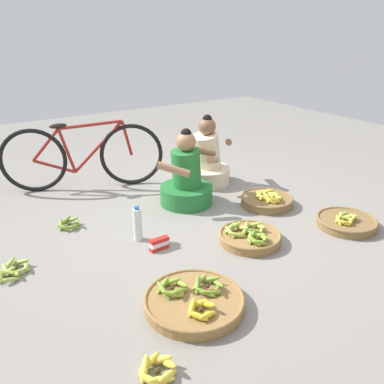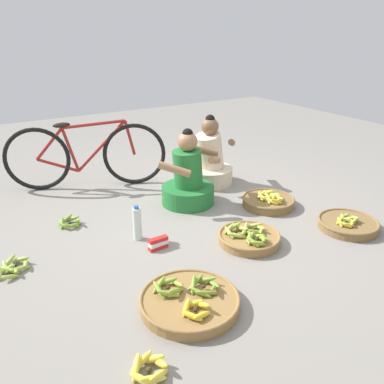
{
  "view_description": "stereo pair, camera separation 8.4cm",
  "coord_description": "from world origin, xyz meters",
  "px_view_note": "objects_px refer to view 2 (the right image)",
  "views": [
    {
      "loc": [
        -1.7,
        -2.83,
        1.65
      ],
      "look_at": [
        0.0,
        -0.2,
        0.35
      ],
      "focal_mm": 37.7,
      "sensor_mm": 36.0,
      "label": 1
    },
    {
      "loc": [
        -1.63,
        -2.88,
        1.65
      ],
      "look_at": [
        0.0,
        -0.2,
        0.35
      ],
      "focal_mm": 37.7,
      "sensor_mm": 36.0,
      "label": 2
    }
  ],
  "objects_px": {
    "water_bottle": "(137,223)",
    "vendor_woman_front": "(188,181)",
    "vendor_woman_behind": "(210,162)",
    "banana_basket_near_vendor": "(190,301)",
    "bicycle_leaning": "(86,155)",
    "banana_basket_back_right": "(268,201)",
    "banana_basket_back_left": "(348,224)",
    "packet_carton_stack": "(158,243)",
    "banana_basket_mid_left": "(249,237)",
    "loose_bananas_mid_right": "(13,268)",
    "loose_bananas_near_bicycle": "(70,223)",
    "loose_bananas_front_left": "(149,369)"
  },
  "relations": [
    {
      "from": "banana_basket_near_vendor",
      "to": "loose_bananas_mid_right",
      "type": "relative_size",
      "value": 2.36
    },
    {
      "from": "water_bottle",
      "to": "vendor_woman_front",
      "type": "bearing_deg",
      "value": 29.33
    },
    {
      "from": "banana_basket_back_left",
      "to": "packet_carton_stack",
      "type": "distance_m",
      "value": 1.67
    },
    {
      "from": "vendor_woman_behind",
      "to": "packet_carton_stack",
      "type": "xyz_separation_m",
      "value": [
        -1.15,
        -1.0,
        -0.2
      ]
    },
    {
      "from": "banana_basket_back_right",
      "to": "banana_basket_near_vendor",
      "type": "distance_m",
      "value": 1.72
    },
    {
      "from": "vendor_woman_front",
      "to": "banana_basket_mid_left",
      "type": "relative_size",
      "value": 1.49
    },
    {
      "from": "bicycle_leaning",
      "to": "packet_carton_stack",
      "type": "xyz_separation_m",
      "value": [
        0.05,
        -1.59,
        -0.31
      ]
    },
    {
      "from": "banana_basket_back_right",
      "to": "loose_bananas_mid_right",
      "type": "relative_size",
      "value": 1.91
    },
    {
      "from": "banana_basket_back_right",
      "to": "water_bottle",
      "type": "xyz_separation_m",
      "value": [
        -1.37,
        0.06,
        0.09
      ]
    },
    {
      "from": "banana_basket_mid_left",
      "to": "banana_basket_near_vendor",
      "type": "bearing_deg",
      "value": -151.89
    },
    {
      "from": "banana_basket_back_left",
      "to": "loose_bananas_front_left",
      "type": "xyz_separation_m",
      "value": [
        -2.18,
        -0.54,
        -0.01
      ]
    },
    {
      "from": "banana_basket_back_left",
      "to": "loose_bananas_front_left",
      "type": "bearing_deg",
      "value": -166.02
    },
    {
      "from": "vendor_woman_front",
      "to": "loose_bananas_near_bicycle",
      "type": "relative_size",
      "value": 3.41
    },
    {
      "from": "vendor_woman_behind",
      "to": "bicycle_leaning",
      "type": "bearing_deg",
      "value": 153.58
    },
    {
      "from": "banana_basket_mid_left",
      "to": "loose_bananas_near_bicycle",
      "type": "height_order",
      "value": "banana_basket_mid_left"
    },
    {
      "from": "loose_bananas_mid_right",
      "to": "packet_carton_stack",
      "type": "distance_m",
      "value": 1.08
    },
    {
      "from": "bicycle_leaning",
      "to": "water_bottle",
      "type": "relative_size",
      "value": 5.33
    },
    {
      "from": "banana_basket_back_left",
      "to": "loose_bananas_front_left",
      "type": "distance_m",
      "value": 2.25
    },
    {
      "from": "vendor_woman_behind",
      "to": "packet_carton_stack",
      "type": "distance_m",
      "value": 1.54
    },
    {
      "from": "water_bottle",
      "to": "bicycle_leaning",
      "type": "bearing_deg",
      "value": 88.83
    },
    {
      "from": "loose_bananas_mid_right",
      "to": "vendor_woman_front",
      "type": "bearing_deg",
      "value": 12.59
    },
    {
      "from": "vendor_woman_front",
      "to": "vendor_woman_behind",
      "type": "xyz_separation_m",
      "value": [
        0.49,
        0.36,
        0.01
      ]
    },
    {
      "from": "vendor_woman_front",
      "to": "bicycle_leaning",
      "type": "relative_size",
      "value": 0.47
    },
    {
      "from": "vendor_woman_behind",
      "to": "banana_basket_back_right",
      "type": "distance_m",
      "value": 0.86
    },
    {
      "from": "bicycle_leaning",
      "to": "water_bottle",
      "type": "bearing_deg",
      "value": -91.17
    },
    {
      "from": "vendor_woman_front",
      "to": "water_bottle",
      "type": "bearing_deg",
      "value": -150.67
    },
    {
      "from": "vendor_woman_behind",
      "to": "loose_bananas_front_left",
      "type": "relative_size",
      "value": 3.43
    },
    {
      "from": "packet_carton_stack",
      "to": "loose_bananas_mid_right",
      "type": "bearing_deg",
      "value": 165.99
    },
    {
      "from": "vendor_woman_behind",
      "to": "loose_bananas_near_bicycle",
      "type": "bearing_deg",
      "value": -171.75
    },
    {
      "from": "banana_basket_near_vendor",
      "to": "loose_bananas_mid_right",
      "type": "distance_m",
      "value": 1.35
    },
    {
      "from": "water_bottle",
      "to": "banana_basket_back_left",
      "type": "bearing_deg",
      "value": -25.55
    },
    {
      "from": "vendor_woman_behind",
      "to": "banana_basket_back_right",
      "type": "height_order",
      "value": "vendor_woman_behind"
    },
    {
      "from": "bicycle_leaning",
      "to": "loose_bananas_mid_right",
      "type": "relative_size",
      "value": 5.94
    },
    {
      "from": "banana_basket_back_right",
      "to": "loose_bananas_front_left",
      "type": "height_order",
      "value": "banana_basket_back_right"
    },
    {
      "from": "vendor_woman_behind",
      "to": "bicycle_leaning",
      "type": "distance_m",
      "value": 1.34
    },
    {
      "from": "bicycle_leaning",
      "to": "vendor_woman_behind",
      "type": "bearing_deg",
      "value": -26.42
    },
    {
      "from": "banana_basket_mid_left",
      "to": "water_bottle",
      "type": "bearing_deg",
      "value": 144.42
    },
    {
      "from": "banana_basket_back_right",
      "to": "water_bottle",
      "type": "relative_size",
      "value": 1.71
    },
    {
      "from": "banana_basket_back_left",
      "to": "packet_carton_stack",
      "type": "height_order",
      "value": "banana_basket_back_left"
    },
    {
      "from": "water_bottle",
      "to": "banana_basket_mid_left",
      "type": "bearing_deg",
      "value": -35.58
    },
    {
      "from": "packet_carton_stack",
      "to": "water_bottle",
      "type": "bearing_deg",
      "value": 108.07
    },
    {
      "from": "bicycle_leaning",
      "to": "loose_bananas_mid_right",
      "type": "bearing_deg",
      "value": -126.87
    },
    {
      "from": "bicycle_leaning",
      "to": "banana_basket_back_left",
      "type": "xyz_separation_m",
      "value": [
        1.62,
        -2.15,
        -0.31
      ]
    },
    {
      "from": "vendor_woman_behind",
      "to": "banana_basket_near_vendor",
      "type": "bearing_deg",
      "value": -126.83
    },
    {
      "from": "banana_basket_near_vendor",
      "to": "loose_bananas_near_bicycle",
      "type": "xyz_separation_m",
      "value": [
        -0.33,
        1.51,
        -0.02
      ]
    },
    {
      "from": "bicycle_leaning",
      "to": "loose_bananas_front_left",
      "type": "relative_size",
      "value": 7.12
    },
    {
      "from": "banana_basket_back_left",
      "to": "loose_bananas_front_left",
      "type": "height_order",
      "value": "banana_basket_back_left"
    },
    {
      "from": "banana_basket_near_vendor",
      "to": "loose_bananas_near_bicycle",
      "type": "distance_m",
      "value": 1.55
    },
    {
      "from": "water_bottle",
      "to": "packet_carton_stack",
      "type": "height_order",
      "value": "water_bottle"
    },
    {
      "from": "banana_basket_mid_left",
      "to": "loose_bananas_mid_right",
      "type": "xyz_separation_m",
      "value": [
        -1.72,
        0.57,
        -0.02
      ]
    }
  ]
}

